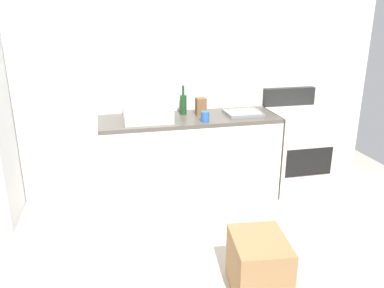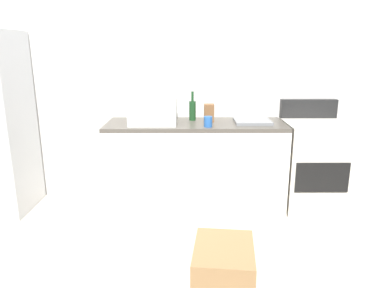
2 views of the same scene
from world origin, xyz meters
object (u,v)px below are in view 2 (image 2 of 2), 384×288
cardboard_box_medium (223,277)px  stove_oven (312,163)px  microwave (153,110)px  wine_bottle (192,110)px  coffee_mug (208,122)px  knife_block (209,113)px

cardboard_box_medium → stove_oven: bearing=55.8°
microwave → wine_bottle: bearing=25.4°
wine_bottle → coffee_mug: bearing=-66.1°
knife_block → microwave: bearing=-169.0°
wine_bottle → cardboard_box_medium: bearing=-83.8°
knife_block → coffee_mug: bearing=-94.9°
coffee_mug → knife_block: size_ratio=0.56×
microwave → wine_bottle: size_ratio=1.53×
microwave → cardboard_box_medium: (0.57, -1.51, -0.82)m
coffee_mug → microwave: bearing=165.0°
stove_oven → knife_block: 1.20m
coffee_mug → cardboard_box_medium: bearing=-88.4°
knife_block → cardboard_box_medium: bearing=-89.4°
stove_oven → coffee_mug: (-1.10, -0.20, 0.48)m
microwave → wine_bottle: (0.39, 0.19, -0.03)m
microwave → knife_block: 0.57m
wine_bottle → coffee_mug: (0.15, -0.33, -0.06)m
stove_oven → knife_block: stove_oven is taller
wine_bottle → knife_block: size_ratio=1.67×
stove_oven → wine_bottle: (-1.25, 0.13, 0.54)m
wine_bottle → knife_block: 0.19m
stove_oven → cardboard_box_medium: (-1.07, -1.57, -0.25)m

